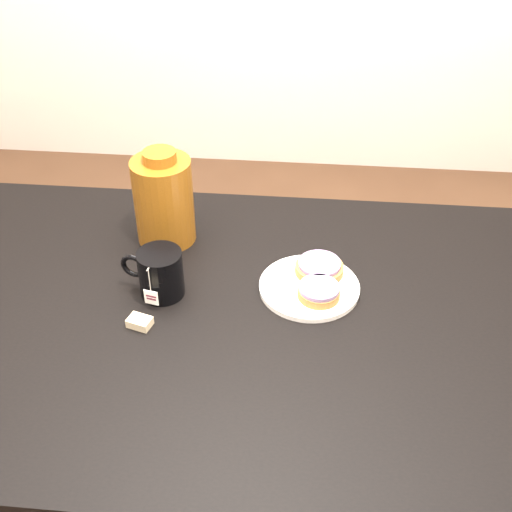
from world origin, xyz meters
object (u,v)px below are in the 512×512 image
Objects in this scene: plate at (309,286)px; bagel_package at (164,200)px; bagel_back at (319,267)px; table at (236,343)px; mug at (160,273)px; bagel_front at (319,291)px; teabag_pouch at (140,322)px.

bagel_package reaches higher than plate.
plate is 0.05m from bagel_back.
bagel_package is at bearing 127.55° from table.
bagel_package is at bearing 154.90° from plate.
mug is (-0.32, -0.08, 0.03)m from bagel_back.
bagel_front is at bearing -89.74° from bagel_back.
bagel_package is (-0.35, 0.11, 0.08)m from bagel_back.
mug is at bearing -165.47° from bagel_back.
bagel_back is (0.02, 0.05, 0.02)m from plate.
bagel_back is 0.61× the size of bagel_package.
bagel_front is 0.77× the size of mug.
mug is (-0.16, 0.05, 0.13)m from table.
table is at bearing -148.23° from plate.
plate is 1.53× the size of bagel_back.
bagel_package is at bearing 110.81° from mug.
mug is (-0.30, -0.04, 0.04)m from plate.
bagel_package reaches higher than table.
teabag_pouch is at bearing -89.50° from mug.
bagel_front is (0.16, 0.05, 0.11)m from table.
plate is at bearing 119.68° from bagel_front.
bagel_back is 0.39m from teabag_pouch.
bagel_package is at bearing 151.63° from bagel_front.
table is 6.68× the size of plate.
bagel_front is (0.00, -0.08, 0.00)m from bagel_back.
plate is at bearing 31.77° from table.
bagel_front reaches higher than teabag_pouch.
bagel_package reaches higher than mug.
bagel_back is 3.05× the size of teabag_pouch.
plate is 4.66× the size of teabag_pouch.
table is 0.24m from bagel_back.
bagel_front is at bearing -28.37° from bagel_package.
table is 9.76× the size of mug.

